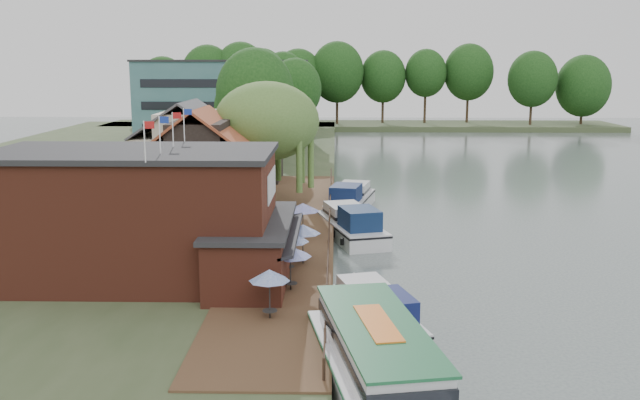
{
  "coord_description": "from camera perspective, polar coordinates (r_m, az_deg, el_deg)",
  "views": [
    {
      "loc": [
        -4.91,
        -39.16,
        12.95
      ],
      "look_at": [
        -6.0,
        12.0,
        3.0
      ],
      "focal_mm": 40.0,
      "sensor_mm": 36.0,
      "label": 1
    }
  ],
  "objects": [
    {
      "name": "quay_rail",
      "position": [
        50.96,
        0.75,
        -1.98
      ],
      "size": [
        0.2,
        49.0,
        1.0
      ],
      "primitive_type": null,
      "color": "black",
      "rests_on": "land_bank"
    },
    {
      "name": "umbrella_5",
      "position": [
        48.78,
        -1.37,
        -1.62
      ],
      "size": [
        2.34,
        2.34,
        2.38
      ],
      "primitive_type": null,
      "color": "navy",
      "rests_on": "quay_deck"
    },
    {
      "name": "bank_tree_5",
      "position": [
        135.12,
        -2.94,
        8.87
      ],
      "size": [
        8.59,
        8.59,
        13.9
      ],
      "primitive_type": null,
      "color": "#143811",
      "rests_on": "land_bank"
    },
    {
      "name": "ground",
      "position": [
        41.53,
        8.01,
        -7.27
      ],
      "size": [
        260.0,
        260.0,
        0.0
      ],
      "primitive_type": "plane",
      "color": "#495454",
      "rests_on": "ground"
    },
    {
      "name": "bank_tree_2",
      "position": [
        96.3,
        -2.02,
        7.6
      ],
      "size": [
        7.14,
        7.14,
        12.5
      ],
      "primitive_type": null,
      "color": "#143811",
      "rests_on": "land_bank"
    },
    {
      "name": "tour_boat",
      "position": [
        28.14,
        4.93,
        -13.02
      ],
      "size": [
        6.33,
        14.34,
        3.03
      ],
      "primitive_type": null,
      "rotation": [
        0.0,
        0.0,
        0.18
      ],
      "color": "silver",
      "rests_on": "ground"
    },
    {
      "name": "cottage_b",
      "position": [
        64.96,
        -10.44,
        4.01
      ],
      "size": [
        9.6,
        8.6,
        8.5
      ],
      "primitive_type": null,
      "color": "beige",
      "rests_on": "land_bank"
    },
    {
      "name": "umbrella_4",
      "position": [
        46.16,
        -3.03,
        -2.37
      ],
      "size": [
        1.98,
        1.98,
        2.38
      ],
      "primitive_type": null,
      "color": "#1B2D97",
      "rests_on": "quay_deck"
    },
    {
      "name": "umbrella_3",
      "position": [
        42.51,
        -1.38,
        -3.53
      ],
      "size": [
        2.13,
        2.13,
        2.38
      ],
      "primitive_type": null,
      "color": "navy",
      "rests_on": "quay_deck"
    },
    {
      "name": "cottage_a",
      "position": [
        54.65,
        -9.44,
        2.75
      ],
      "size": [
        8.6,
        7.6,
        8.5
      ],
      "primitive_type": null,
      "color": "black",
      "rests_on": "land_bank"
    },
    {
      "name": "quay_deck",
      "position": [
        50.67,
        -2.31,
        -2.59
      ],
      "size": [
        6.0,
        50.0,
        0.1
      ],
      "primitive_type": "cube",
      "color": "#47301E",
      "rests_on": "land_bank"
    },
    {
      "name": "cruiser_0",
      "position": [
        35.52,
        4.4,
        -8.43
      ],
      "size": [
        5.6,
        10.03,
        2.3
      ],
      "primitive_type": null,
      "rotation": [
        0.0,
        0.0,
        0.28
      ],
      "color": "silver",
      "rests_on": "ground"
    },
    {
      "name": "umbrella_1",
      "position": [
        37.62,
        -2.37,
        -5.47
      ],
      "size": [
        2.26,
        2.26,
        2.38
      ],
      "primitive_type": null,
      "color": "navy",
      "rests_on": "quay_deck"
    },
    {
      "name": "cruiser_2",
      "position": [
        63.23,
        2.44,
        0.35
      ],
      "size": [
        5.52,
        10.91,
        2.55
      ],
      "primitive_type": null,
      "rotation": [
        0.0,
        0.0,
        -0.21
      ],
      "color": "silver",
      "rests_on": "ground"
    },
    {
      "name": "umbrella_0",
      "position": [
        33.64,
        -4.05,
        -7.5
      ],
      "size": [
        1.95,
        1.95,
        2.38
      ],
      "primitive_type": null,
      "color": "#1B4295",
      "rests_on": "quay_deck"
    },
    {
      "name": "bank_tree_4",
      "position": [
        126.8,
        -4.61,
        8.8
      ],
      "size": [
        8.1,
        8.1,
        14.31
      ],
      "primitive_type": null,
      "color": "#143811",
      "rests_on": "land_bank"
    },
    {
      "name": "bank_tree_1",
      "position": [
        88.44,
        -6.31,
        6.54
      ],
      "size": [
        6.62,
        6.62,
        10.34
      ],
      "primitive_type": null,
      "color": "#143811",
      "rests_on": "land_bank"
    },
    {
      "name": "umbrella_2",
      "position": [
        40.64,
        -2.57,
        -4.22
      ],
      "size": [
        2.42,
        2.42,
        2.38
      ],
      "primitive_type": null,
      "color": "navy",
      "rests_on": "quay_deck"
    },
    {
      "name": "pub",
      "position": [
        40.09,
        -11.91,
        -1.18
      ],
      "size": [
        20.0,
        11.0,
        7.3
      ],
      "primitive_type": null,
      "color": "maroon",
      "rests_on": "land_bank"
    },
    {
      "name": "cruiser_1",
      "position": [
        53.18,
        2.51,
        -1.64
      ],
      "size": [
        6.26,
        11.25,
        2.63
      ],
      "primitive_type": null,
      "rotation": [
        0.0,
        0.0,
        0.28
      ],
      "color": "silver",
      "rests_on": "ground"
    },
    {
      "name": "hotel_block",
      "position": [
        110.64,
        -7.74,
        7.9
      ],
      "size": [
        25.4,
        12.4,
        12.3
      ],
      "primitive_type": null,
      "color": "#38666B",
      "rests_on": "land_bank"
    },
    {
      "name": "cottage_c",
      "position": [
        73.13,
        -5.95,
        4.9
      ],
      "size": [
        7.6,
        7.6,
        8.5
      ],
      "primitive_type": null,
      "color": "black",
      "rests_on": "land_bank"
    },
    {
      "name": "swan",
      "position": [
        31.14,
        1.92,
        -13.13
      ],
      "size": [
        0.44,
        0.44,
        0.44
      ],
      "primitive_type": "sphere",
      "color": "white",
      "rests_on": "ground"
    },
    {
      "name": "land_bank",
      "position": [
        79.27,
        -17.26,
        1.47
      ],
      "size": [
        50.0,
        140.0,
        1.0
      ],
      "primitive_type": "cube",
      "color": "#384728",
      "rests_on": "ground"
    },
    {
      "name": "bank_tree_3",
      "position": [
        119.29,
        -3.94,
        8.17
      ],
      "size": [
        8.64,
        8.64,
        12.23
      ],
      "primitive_type": null,
      "color": "#143811",
      "rests_on": "land_bank"
    },
    {
      "name": "willow",
      "position": [
        58.81,
        -4.25,
        4.4
      ],
      "size": [
        8.6,
        8.6,
        10.43
      ],
      "primitive_type": null,
      "color": "#476B2D",
      "rests_on": "land_bank"
    },
    {
      "name": "bank_tree_0",
      "position": [
        82.46,
        -5.19,
        7.37
      ],
      "size": [
        8.95,
        8.95,
        13.59
      ],
      "primitive_type": null,
      "color": "#143811",
      "rests_on": "land_bank"
    }
  ]
}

